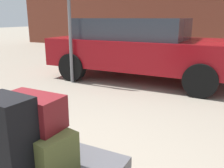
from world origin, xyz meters
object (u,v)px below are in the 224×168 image
Objects in this scene: suitcase_black_center at (8,140)px; no_parking_sign at (69,17)px; parked_car at (140,47)px; duffel_bag_olive_stacked_top at (36,145)px; duffel_bag_maroon_topmost_pile at (33,111)px.

suitcase_black_center is 4.05m from no_parking_sign.
no_parking_sign is at bearing -140.89° from parked_car.
duffel_bag_olive_stacked_top is 0.27m from suitcase_black_center.
duffel_bag_olive_stacked_top is 4.29m from parked_car.
suitcase_black_center reaches higher than duffel_bag_maroon_topmost_pile.
no_parking_sign is (-1.25, -1.02, 0.69)m from parked_car.
duffel_bag_maroon_topmost_pile is at bearing -57.64° from no_parking_sign.
no_parking_sign is (-2.02, 3.42, 0.81)m from suitcase_black_center.
duffel_bag_maroon_topmost_pile is at bearing -79.64° from parked_car.
suitcase_black_center is at bearing -59.48° from no_parking_sign.
duffel_bag_olive_stacked_top is 0.28× the size of no_parking_sign.
duffel_bag_maroon_topmost_pile is 0.20× the size of no_parking_sign.
duffel_bag_olive_stacked_top is at bearing -57.64° from no_parking_sign.
no_parking_sign is at bearing 124.83° from suitcase_black_center.
suitcase_black_center is 0.26m from duffel_bag_maroon_topmost_pile.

